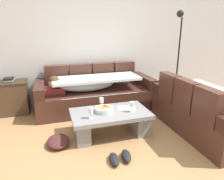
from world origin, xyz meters
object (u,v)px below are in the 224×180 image
object	(u,v)px
open_magazine	(126,108)
book_stack_on_cabinet	(9,80)
floor_lamp	(178,52)
crumpled_garment	(58,141)
coffee_table	(110,120)
couch_along_wall	(94,93)
fruit_bowl	(104,109)
wine_glass_near_left	(91,111)
wine_glass_near_right	(132,105)
wine_glass_far_back	(101,101)
side_cabinet	(9,98)
couch_near_window	(203,112)
pair_of_shoes	(120,158)

from	to	relation	value
open_magazine	book_stack_on_cabinet	distance (m)	2.31
floor_lamp	crumpled_garment	distance (m)	3.01
coffee_table	couch_along_wall	bearing A→B (deg)	90.31
coffee_table	fruit_bowl	world-z (taller)	fruit_bowl
book_stack_on_cabinet	wine_glass_near_left	bearing A→B (deg)	-50.10
wine_glass_near_left	wine_glass_near_right	bearing A→B (deg)	3.81
couch_along_wall	fruit_bowl	distance (m)	1.11
wine_glass_near_right	floor_lamp	bearing A→B (deg)	36.34
floor_lamp	crumpled_garment	world-z (taller)	floor_lamp
wine_glass_far_back	floor_lamp	size ratio (longest dim) A/B	0.09
side_cabinet	crumpled_garment	bearing A→B (deg)	-60.34
book_stack_on_cabinet	floor_lamp	bearing A→B (deg)	-6.39
wine_glass_near_left	floor_lamp	xyz separation A→B (m)	(2.12, 1.13, 0.62)
open_magazine	side_cabinet	xyz separation A→B (m)	(-1.92, 1.32, -0.06)
couch_near_window	floor_lamp	size ratio (longest dim) A/B	0.90
wine_glass_near_left	crumpled_garment	xyz separation A→B (m)	(-0.48, 0.05, -0.44)
couch_along_wall	floor_lamp	world-z (taller)	floor_lamp
fruit_bowl	side_cabinet	distance (m)	2.04
wine_glass_near_right	open_magazine	distance (m)	0.18
coffee_table	pair_of_shoes	bearing A→B (deg)	-96.24
wine_glass_near_left	wine_glass_near_right	world-z (taller)	same
wine_glass_near_right	couch_along_wall	bearing A→B (deg)	104.86
wine_glass_near_left	fruit_bowl	bearing A→B (deg)	35.53
book_stack_on_cabinet	side_cabinet	bearing A→B (deg)	-175.87
open_magazine	couch_along_wall	bearing A→B (deg)	126.05
open_magazine	crumpled_garment	world-z (taller)	open_magazine
couch_along_wall	open_magazine	world-z (taller)	couch_along_wall
floor_lamp	pair_of_shoes	distance (m)	2.73
book_stack_on_cabinet	crumpled_garment	xyz separation A→B (m)	(0.78, -1.45, -0.62)
couch_near_window	wine_glass_far_back	xyz separation A→B (m)	(-1.54, 0.55, 0.16)
floor_lamp	fruit_bowl	bearing A→B (deg)	-153.11
wine_glass_far_back	crumpled_garment	distance (m)	0.90
book_stack_on_cabinet	floor_lamp	distance (m)	3.43
couch_along_wall	wine_glass_near_right	bearing A→B (deg)	-75.14
couch_near_window	pair_of_shoes	bearing A→B (deg)	103.33
wine_glass_far_back	pair_of_shoes	bearing A→B (deg)	-89.57
couch_near_window	open_magazine	world-z (taller)	couch_near_window
coffee_table	side_cabinet	bearing A→B (deg)	140.24
couch_near_window	open_magazine	xyz separation A→B (m)	(-1.18, 0.38, 0.05)
wine_glass_far_back	crumpled_garment	bearing A→B (deg)	-157.40
fruit_bowl	wine_glass_near_left	world-z (taller)	wine_glass_near_left
wine_glass_far_back	crumpled_garment	size ratio (longest dim) A/B	0.42
couch_near_window	wine_glass_far_back	size ratio (longest dim) A/B	10.58
couch_near_window	wine_glass_near_right	world-z (taller)	couch_near_window
side_cabinet	crumpled_garment	size ratio (longest dim) A/B	1.80
fruit_bowl	pair_of_shoes	xyz separation A→B (m)	(0.01, -0.73, -0.38)
wine_glass_near_left	couch_near_window	bearing A→B (deg)	-6.13
side_cabinet	pair_of_shoes	bearing A→B (deg)	-52.82
couch_along_wall	pair_of_shoes	size ratio (longest dim) A/B	7.15
coffee_table	wine_glass_near_left	distance (m)	0.44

